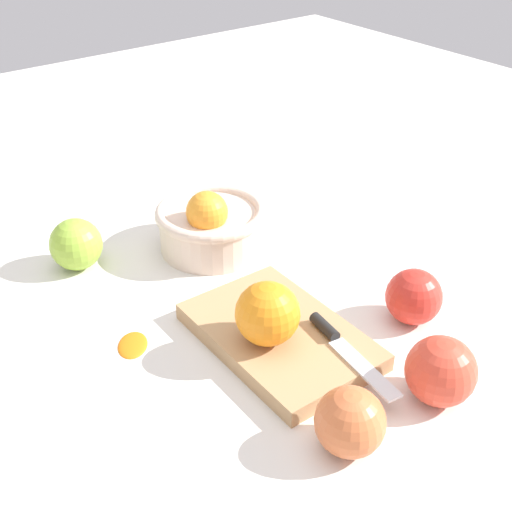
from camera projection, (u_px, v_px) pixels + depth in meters
ground_plane at (239, 317)px, 0.87m from camera, size 2.40×2.40×0.00m
bowl at (211, 225)px, 0.99m from camera, size 0.16×0.16×0.10m
cutting_board at (279, 336)px, 0.82m from camera, size 0.24×0.16×0.02m
orange_on_board at (268, 314)px, 0.77m from camera, size 0.08×0.08×0.08m
knife at (341, 344)px, 0.78m from camera, size 0.16×0.04×0.01m
apple_back_right at (441, 371)px, 0.72m from camera, size 0.08×0.08×0.08m
apple_back_right_2 at (414, 297)px, 0.84m from camera, size 0.07×0.07×0.07m
apple_front_right at (350, 422)px, 0.66m from camera, size 0.07×0.07×0.07m
apple_front_left at (76, 244)px, 0.95m from camera, size 0.07×0.07×0.07m
citrus_peel at (132, 343)px, 0.82m from camera, size 0.06×0.06×0.01m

